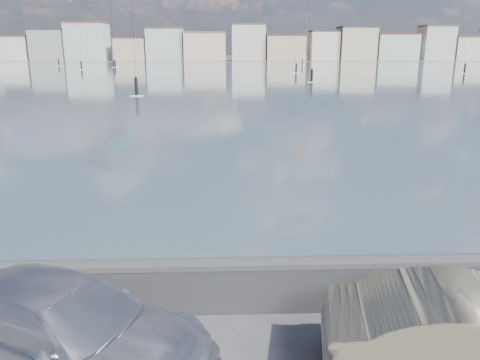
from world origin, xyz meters
name	(u,v)px	position (x,y,z in m)	size (l,w,h in m)	color
bay_water	(219,73)	(0.00, 91.50, 0.01)	(500.00, 177.00, 0.00)	#394C54
far_shore_strip	(221,60)	(0.00, 200.00, 0.01)	(500.00, 60.00, 0.00)	#4C473D
seawall	(189,283)	(0.00, 2.70, 0.58)	(400.00, 0.36, 1.08)	#28282B
far_buildings	(224,45)	(1.31, 186.00, 6.03)	(240.79, 13.26, 14.60)	#B2B7C6
car_silver	(62,328)	(-1.79, 1.09, 0.72)	(2.02, 4.96, 1.44)	silver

